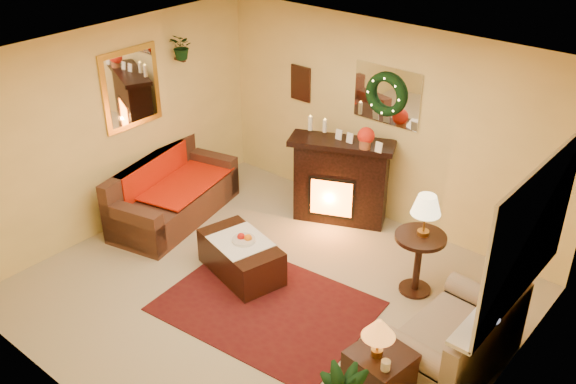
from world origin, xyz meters
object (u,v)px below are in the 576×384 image
Objects in this scene: end_table_square at (379,381)px; side_table_round at (417,266)px; fireplace at (341,182)px; coffee_table at (241,258)px; sofa at (174,189)px; loveseat at (454,330)px.

side_table_round is at bearing 109.24° from end_table_square.
fireplace reaches higher than coffee_table.
loveseat is at bearing -14.90° from sofa.
coffee_table is at bearing -25.82° from sofa.
coffee_table is (-2.56, -0.21, -0.21)m from loveseat.
end_table_square is at bearing -70.76° from side_table_round.
fireplace is 3.21m from end_table_square.
coffee_table is at bearing 164.04° from end_table_square.
fireplace is (1.70, 1.36, 0.12)m from sofa.
sofa is 1.39× the size of loveseat.
side_table_round is 1.22× the size of end_table_square.
fireplace reaches higher than loveseat.
coffee_table is (1.54, -0.35, -0.22)m from sofa.
end_table_square is at bearing -1.43° from coffee_table.
fireplace is 1.97× the size of end_table_square.
side_table_round reaches higher than end_table_square.
end_table_square is 0.57× the size of coffee_table.
loveseat reaches higher than end_table_square.
fireplace is at bearing 99.27° from coffee_table.
fireplace is 1.76m from coffee_table.
coffee_table is at bearing -119.63° from fireplace.
end_table_square is at bearing -72.40° from fireplace.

